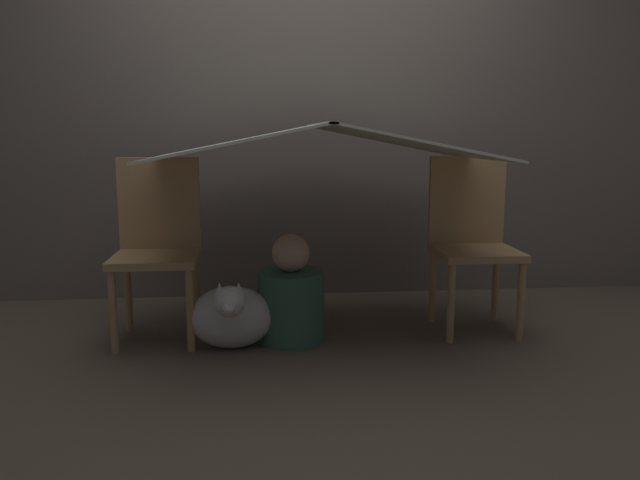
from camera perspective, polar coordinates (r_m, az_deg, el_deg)
ground_plane at (r=3.07m, az=0.21°, el=-9.36°), size 8.80×8.80×0.00m
wall_back at (r=3.88m, az=-1.27°, el=13.34°), size 7.00×0.05×2.50m
chair_left at (r=3.16m, az=-14.63°, el=-0.14°), size 0.40×0.40×0.89m
chair_right at (r=3.31m, az=13.73°, el=0.32°), size 0.41×0.41×0.89m
sheet_canopy at (r=3.02m, az=0.00°, el=9.03°), size 1.59×1.11×0.17m
person_front at (r=3.05m, az=-2.67°, el=-5.37°), size 0.33×0.33×0.53m
dog at (r=2.97m, az=-8.12°, el=-6.85°), size 0.40×0.36×0.35m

